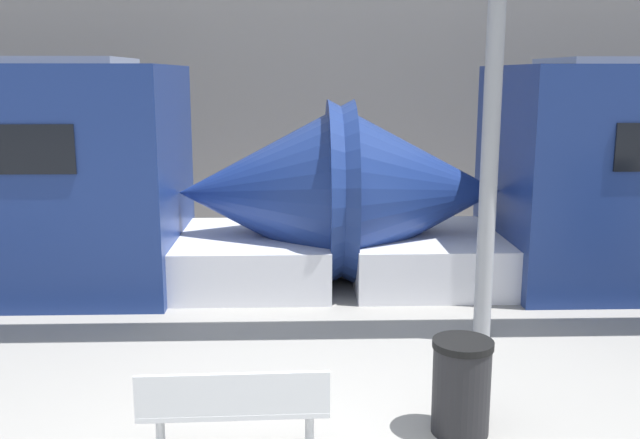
% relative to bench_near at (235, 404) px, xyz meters
% --- Properties ---
extents(station_wall, '(56.00, 0.20, 5.00)m').
position_rel_bench_near_xyz_m(station_wall, '(0.49, 9.72, 2.00)').
color(station_wall, gray).
rests_on(station_wall, ground_plane).
extents(bench_near, '(1.47, 0.48, 0.80)m').
position_rel_bench_near_xyz_m(bench_near, '(0.00, 0.00, 0.00)').
color(bench_near, silver).
rests_on(bench_near, ground_plane).
extents(trash_bin, '(0.51, 0.51, 0.82)m').
position_rel_bench_near_xyz_m(trash_bin, '(1.86, 0.44, -0.09)').
color(trash_bin, black).
rests_on(trash_bin, ground_plane).
extents(support_column_near, '(0.19, 0.19, 3.86)m').
position_rel_bench_near_xyz_m(support_column_near, '(2.58, 2.55, 1.43)').
color(support_column_near, gray).
rests_on(support_column_near, ground_plane).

